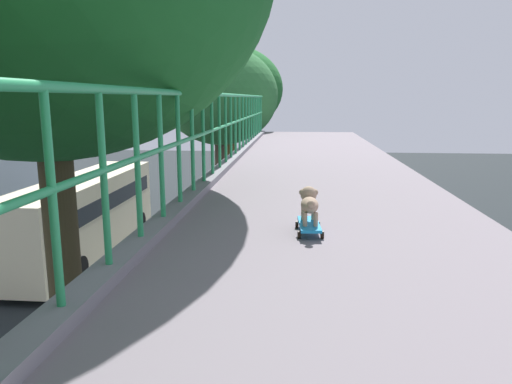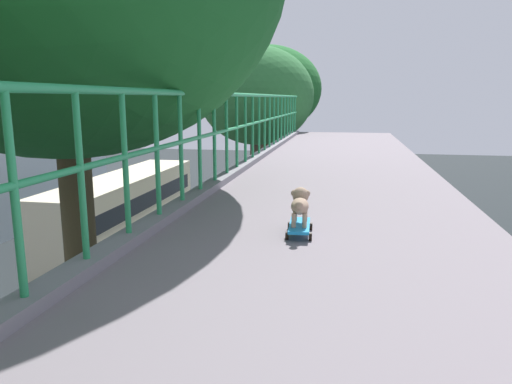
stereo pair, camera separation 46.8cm
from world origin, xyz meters
name	(u,v)px [view 1 (the left image)]	position (x,y,z in m)	size (l,w,h in m)	color
city_bus	(84,212)	(-8.23, 18.32, 1.90)	(2.50, 11.10, 3.36)	beige
roadside_tree_far	(220,98)	(-1.82, 15.88, 6.72)	(4.03, 4.03, 8.52)	#4D3D2F
roadside_tree_farthest	(230,91)	(-2.02, 19.53, 7.03)	(4.53, 4.53, 8.91)	#4C421F
toy_skateboard	(309,225)	(1.02, 2.92, 5.68)	(0.23, 0.48, 0.09)	#1986C7
small_dog	(309,202)	(1.02, 2.96, 5.87)	(0.17, 0.39, 0.29)	#A1826A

